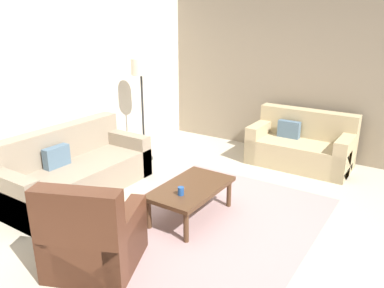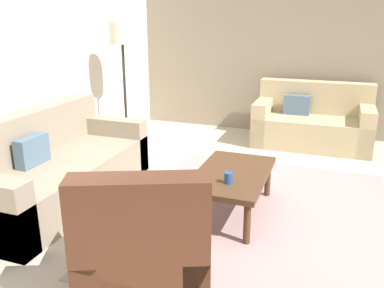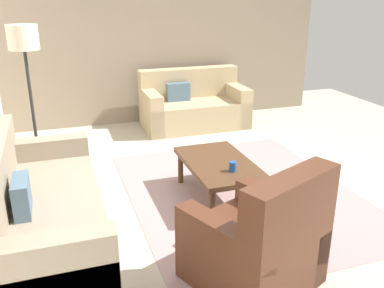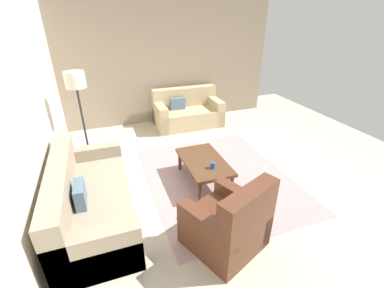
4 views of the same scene
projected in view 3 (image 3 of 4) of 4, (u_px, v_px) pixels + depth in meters
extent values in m
plane|color=#B2A893|center=(241.00, 193.00, 4.51)|extent=(8.00, 8.00, 0.00)
cube|color=gray|center=(165.00, 33.00, 6.70)|extent=(0.12, 5.20, 2.80)
cube|color=gray|center=(241.00, 193.00, 4.51)|extent=(2.89, 2.32, 0.01)
cube|color=gray|center=(45.00, 221.00, 3.56)|extent=(2.13, 0.94, 0.42)
cube|color=gray|center=(44.00, 282.00, 2.67)|extent=(0.20, 0.94, 0.62)
cube|color=gray|center=(43.00, 167.00, 4.39)|extent=(0.20, 0.94, 0.62)
cube|color=slate|center=(22.00, 196.00, 3.24)|extent=(0.36, 0.12, 0.28)
cube|color=tan|center=(195.00, 114.00, 6.63)|extent=(0.85, 1.60, 0.42)
cube|color=tan|center=(189.00, 95.00, 6.83)|extent=(0.24, 1.60, 0.88)
cube|color=tan|center=(151.00, 112.00, 6.39)|extent=(0.85, 0.20, 0.62)
cube|color=tan|center=(235.00, 104.00, 6.81)|extent=(0.85, 0.20, 0.62)
cube|color=slate|center=(178.00, 92.00, 6.52)|extent=(0.12, 0.36, 0.28)
cube|color=#4C2819|center=(251.00, 254.00, 3.11)|extent=(1.05, 1.05, 0.44)
cube|color=#4C2819|center=(288.00, 241.00, 2.81)|extent=(0.50, 0.81, 0.95)
cube|color=#4C2819|center=(279.00, 229.00, 3.28)|extent=(0.80, 0.46, 0.60)
cube|color=#4C2819|center=(221.00, 262.00, 2.88)|extent=(0.80, 0.46, 0.60)
cylinder|color=#472D1C|center=(263.00, 200.00, 3.99)|extent=(0.06, 0.06, 0.36)
cylinder|color=#472D1C|center=(224.00, 162.00, 4.86)|extent=(0.06, 0.06, 0.36)
cylinder|color=#472D1C|center=(212.00, 208.00, 3.84)|extent=(0.06, 0.06, 0.36)
cylinder|color=#472D1C|center=(181.00, 168.00, 4.71)|extent=(0.06, 0.06, 0.36)
cube|color=#472D1C|center=(219.00, 164.00, 4.28)|extent=(1.10, 0.64, 0.05)
cylinder|color=#1E478C|center=(233.00, 166.00, 4.03)|extent=(0.07, 0.07, 0.10)
cylinder|color=black|center=(41.00, 173.00, 4.96)|extent=(0.28, 0.28, 0.03)
cylinder|color=#262626|center=(33.00, 116.00, 4.71)|extent=(0.04, 0.04, 1.45)
cylinder|color=beige|center=(23.00, 37.00, 4.42)|extent=(0.32, 0.32, 0.26)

